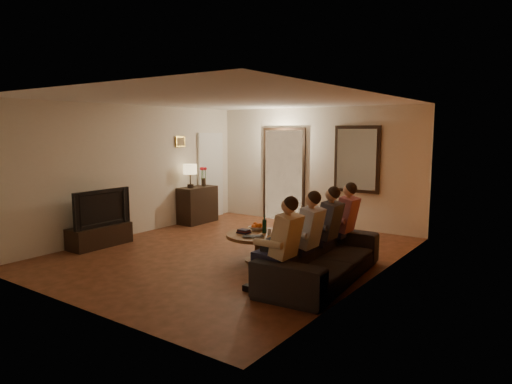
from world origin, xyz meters
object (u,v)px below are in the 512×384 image
Objects in this scene: sofa at (322,255)px; bowl at (257,228)px; laptop at (253,237)px; table_lamp at (190,176)px; wine_bottle at (264,224)px; person_a at (282,251)px; person_b at (306,241)px; dresser at (198,205)px; coffee_table at (258,247)px; person_c at (325,233)px; person_d at (343,226)px; dog at (284,245)px; tv_stand at (100,236)px; tv at (98,208)px.

bowl is at bearing 67.89° from sofa.
sofa is at bearing -37.53° from laptop.
wine_bottle is (2.97, -1.42, -0.49)m from table_lamp.
person_b is (0.00, 0.60, 0.00)m from person_a.
dresser is 4.98m from person_a.
person_a is (4.07, -2.65, -0.49)m from table_lamp.
coffee_table is at bearing -30.81° from dresser.
table_lamp is at bearing 160.44° from person_c.
person_b is at bearing -53.32° from laptop.
person_d is at bearing 18.70° from bowl.
person_b reaches higher than dog.
sofa is at bearing -10.28° from coffee_table.
person_a is 0.60m from person_b.
person_a is at bearing -47.99° from wine_bottle.
bowl reaches higher than tv_stand.
table_lamp is 1.74× the size of wine_bottle.
dresser is 0.80× the size of tv.
table_lamp is (0.00, -0.22, 0.68)m from dresser.
dog is at bearing 137.02° from person_b.
tv reaches higher than bowl.
coffee_table is at bearing -176.43° from person_c.
table_lamp is 0.45× the size of person_b.
person_b is at bearing -90.00° from person_d.
wine_bottle is at bearing -28.92° from dresser.
tv is (0.00, 0.00, 0.52)m from tv_stand.
sofa is at bearing -15.21° from wine_bottle.
person_c is at bearing -90.00° from person_d.
sofa is at bearing -25.24° from dresser.
coffee_table is at bearing -116.57° from wine_bottle.
person_a is (4.07, -2.87, 0.19)m from dresser.
tv is at bearing -161.59° from wine_bottle.
laptop is at bearing -60.75° from bowl.
dog is (-0.80, 0.14, -0.32)m from person_c.
coffee_table is (-1.16, 0.53, -0.38)m from person_b.
person_a is at bearing -33.02° from table_lamp.
tv_stand is 0.95× the size of person_a.
tv reaches higher than dog.
laptop is at bearing -137.95° from person_d.
person_c is at bearing 13.26° from tv_stand.
person_d is at bearing 1.55° from sofa.
dog is 0.59m from laptop.
person_a and person_b have the same top height.
person_d is 3.87× the size of wine_bottle.
person_c is at bearing -6.31° from bowl.
laptop is at bearing -161.55° from person_c.
sofa reaches higher than dog.
dresser is at bearing 90.00° from table_lamp.
tv is at bearing -157.97° from bowl.
dog is at bearing 58.89° from sofa.
person_b reaches higher than sofa.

